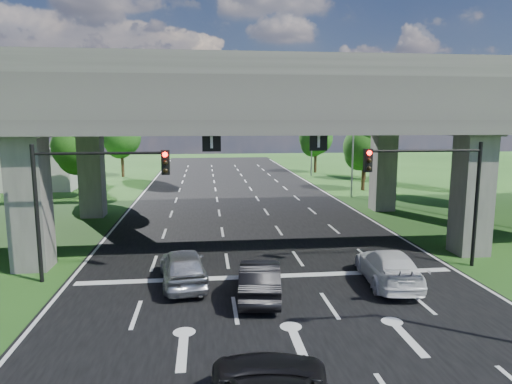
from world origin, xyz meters
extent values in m
plane|color=#204616|center=(0.00, 0.00, 0.00)|extent=(160.00, 160.00, 0.00)
cube|color=black|center=(0.00, 10.00, 0.01)|extent=(18.00, 120.00, 0.03)
cube|color=#3E3B39|center=(0.00, 12.00, 8.00)|extent=(80.00, 15.00, 2.00)
cube|color=#575550|center=(0.00, 4.75, 9.50)|extent=(80.00, 0.50, 1.00)
cube|color=#575550|center=(0.00, 19.25, 9.50)|extent=(80.00, 0.50, 1.00)
cube|color=#575550|center=(-11.00, 6.00, 3.50)|extent=(1.60, 1.60, 7.00)
cube|color=#575550|center=(-11.00, 18.00, 3.50)|extent=(1.60, 1.60, 7.00)
cube|color=#575550|center=(11.00, 6.00, 3.50)|extent=(1.60, 1.60, 7.00)
cube|color=#575550|center=(11.00, 18.00, 3.50)|extent=(1.60, 1.60, 7.00)
cube|color=black|center=(-2.50, 5.00, 6.00)|extent=(0.85, 0.06, 0.85)
cube|color=black|center=(2.50, 5.00, 6.00)|extent=(0.85, 0.06, 0.85)
cylinder|color=black|center=(10.00, 4.00, 3.00)|extent=(0.18, 0.18, 6.00)
cylinder|color=black|center=(7.25, 4.00, 5.60)|extent=(5.50, 0.12, 0.12)
cube|color=black|center=(4.50, 3.82, 5.20)|extent=(0.35, 0.28, 1.05)
sphere|color=#FF0C05|center=(4.50, 3.66, 5.55)|extent=(0.22, 0.22, 0.22)
cylinder|color=black|center=(-10.00, 4.00, 3.00)|extent=(0.18, 0.18, 6.00)
cylinder|color=black|center=(-7.25, 4.00, 5.60)|extent=(5.50, 0.12, 0.12)
cube|color=black|center=(-4.50, 3.82, 5.20)|extent=(0.35, 0.28, 1.05)
sphere|color=#FF0C05|center=(-4.50, 3.66, 5.55)|extent=(0.22, 0.22, 0.22)
cylinder|color=gray|center=(10.50, 24.00, 5.00)|extent=(0.16, 0.16, 10.00)
cylinder|color=gray|center=(9.00, 24.00, 9.70)|extent=(3.00, 0.10, 0.10)
cube|color=gray|center=(7.50, 24.00, 9.60)|extent=(0.60, 0.25, 0.18)
cylinder|color=gray|center=(10.50, 40.00, 5.00)|extent=(0.16, 0.16, 10.00)
cylinder|color=gray|center=(9.00, 40.00, 9.70)|extent=(3.00, 0.10, 0.10)
cube|color=gray|center=(7.50, 40.00, 9.60)|extent=(0.60, 0.25, 0.18)
cylinder|color=black|center=(-14.00, 26.00, 1.65)|extent=(0.36, 0.36, 3.30)
sphere|color=#1F5416|center=(-14.00, 26.00, 4.65)|extent=(4.50, 4.50, 4.50)
sphere|color=#1F5416|center=(-13.60, 25.70, 6.00)|extent=(3.60, 3.60, 3.60)
sphere|color=#1F5416|center=(-14.30, 26.40, 3.75)|extent=(3.30, 3.30, 3.30)
cylinder|color=black|center=(-17.00, 34.00, 1.43)|extent=(0.36, 0.36, 2.86)
sphere|color=#1F5416|center=(-17.00, 34.00, 4.03)|extent=(3.90, 3.90, 3.90)
sphere|color=#1F5416|center=(-16.60, 33.70, 5.20)|extent=(3.12, 3.12, 3.12)
sphere|color=#1F5416|center=(-17.30, 34.40, 3.25)|extent=(2.86, 2.86, 2.86)
cylinder|color=black|center=(-13.00, 42.00, 1.76)|extent=(0.36, 0.36, 3.52)
sphere|color=#1F5416|center=(-13.00, 42.00, 4.96)|extent=(4.80, 4.80, 4.80)
sphere|color=#1F5416|center=(-12.60, 41.70, 6.40)|extent=(3.84, 3.84, 3.84)
sphere|color=#1F5416|center=(-13.30, 42.40, 4.00)|extent=(3.52, 3.52, 3.52)
cylinder|color=black|center=(13.00, 28.00, 1.54)|extent=(0.36, 0.36, 3.08)
sphere|color=#1F5416|center=(13.00, 28.00, 4.34)|extent=(4.20, 4.20, 4.20)
sphere|color=#1F5416|center=(13.40, 27.70, 5.60)|extent=(3.36, 3.36, 3.36)
sphere|color=#1F5416|center=(12.70, 28.40, 3.50)|extent=(3.08, 3.08, 3.08)
cylinder|color=black|center=(16.00, 36.00, 1.43)|extent=(0.36, 0.36, 2.86)
sphere|color=#1F5416|center=(16.00, 36.00, 4.03)|extent=(3.90, 3.90, 3.90)
sphere|color=#1F5416|center=(16.40, 35.70, 5.20)|extent=(3.12, 3.12, 3.12)
sphere|color=#1F5416|center=(15.70, 36.40, 3.25)|extent=(2.86, 2.86, 2.86)
cylinder|color=black|center=(12.00, 44.00, 1.65)|extent=(0.36, 0.36, 3.30)
sphere|color=#1F5416|center=(12.00, 44.00, 4.65)|extent=(4.50, 4.50, 4.50)
sphere|color=#1F5416|center=(12.40, 43.70, 6.00)|extent=(3.60, 3.60, 3.60)
sphere|color=#1F5416|center=(11.70, 44.40, 3.75)|extent=(3.30, 3.30, 3.30)
imported|color=#B6B8BE|center=(-3.82, 2.95, 0.81)|extent=(2.43, 4.79, 1.56)
imported|color=black|center=(-0.73, 1.19, 0.77)|extent=(2.08, 4.62, 1.47)
imported|color=white|center=(4.95, 2.08, 0.75)|extent=(2.58, 5.19, 1.45)
camera|label=1|loc=(-2.82, -16.02, 7.00)|focal=32.00mm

